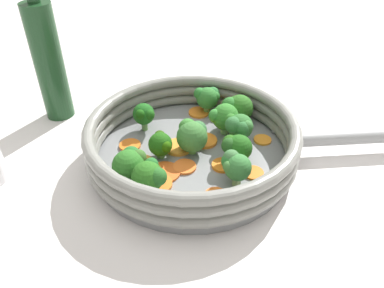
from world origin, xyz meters
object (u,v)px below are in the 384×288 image
at_px(carrot_slice_2, 216,196).
at_px(carrot_slice_3, 185,167).
at_px(broccoli_floret_0, 192,136).
at_px(broccoli_floret_8, 240,127).
at_px(broccoli_floret_4, 208,97).
at_px(broccoli_floret_2, 144,115).
at_px(carrot_slice_7, 190,131).
at_px(carrot_slice_8, 223,165).
at_px(carrot_slice_11, 199,112).
at_px(broccoli_floret_10, 224,117).
at_px(oil_bottle, 48,61).
at_px(broccoli_floret_9, 130,164).
at_px(carrot_slice_1, 130,145).
at_px(carrot_slice_13, 253,173).
at_px(carrot_slice_9, 205,141).
at_px(broccoli_floret_6, 237,107).
at_px(carrot_slice_12, 142,163).
at_px(carrot_slice_0, 224,116).
at_px(broccoli_floret_7, 236,147).
at_px(skillet, 192,156).
at_px(broccoli_floret_3, 149,177).
at_px(broccoli_floret_1, 235,165).
at_px(carrot_slice_5, 157,184).
at_px(carrot_slice_6, 166,173).
at_px(broccoli_floret_5, 161,144).
at_px(carrot_slice_10, 178,147).

relative_size(carrot_slice_2, carrot_slice_3, 0.88).
xyz_separation_m(broccoli_floret_0, broccoli_floret_8, (-0.06, 0.05, 0.00)).
bearing_deg(broccoli_floret_4, broccoli_floret_2, -23.39).
distance_m(carrot_slice_7, broccoli_floret_4, 0.08).
height_order(carrot_slice_8, carrot_slice_11, same).
bearing_deg(carrot_slice_2, broccoli_floret_10, -149.63).
relative_size(carrot_slice_3, carrot_slice_7, 1.04).
bearing_deg(oil_bottle, broccoli_floret_9, 76.60).
relative_size(carrot_slice_1, broccoli_floret_4, 0.69).
distance_m(carrot_slice_7, carrot_slice_13, 0.14).
distance_m(carrot_slice_9, broccoli_floret_6, 0.09).
bearing_deg(carrot_slice_1, carrot_slice_12, 65.28).
distance_m(carrot_slice_0, broccoli_floret_4, 0.04).
xyz_separation_m(carrot_slice_13, broccoli_floret_7, (-0.00, -0.03, 0.03)).
distance_m(skillet, carrot_slice_2, 0.11).
bearing_deg(broccoli_floret_3, carrot_slice_3, -179.04).
distance_m(carrot_slice_2, broccoli_floret_7, 0.08).
relative_size(broccoli_floret_1, broccoli_floret_3, 0.92).
relative_size(carrot_slice_2, broccoli_floret_9, 0.59).
height_order(carrot_slice_0, broccoli_floret_0, broccoli_floret_0).
xyz_separation_m(carrot_slice_12, broccoli_floret_8, (-0.13, 0.09, 0.03)).
bearing_deg(broccoli_floret_8, broccoli_floret_6, -144.47).
bearing_deg(carrot_slice_5, carrot_slice_7, -161.06).
bearing_deg(carrot_slice_11, broccoli_floret_1, 52.02).
bearing_deg(broccoli_floret_9, skillet, 165.35).
bearing_deg(broccoli_floret_6, oil_bottle, -61.15).
bearing_deg(broccoli_floret_0, carrot_slice_8, 89.21).
xyz_separation_m(carrot_slice_6, broccoli_floret_2, (-0.06, -0.10, 0.03)).
height_order(skillet, carrot_slice_6, carrot_slice_6).
bearing_deg(carrot_slice_3, carrot_slice_12, -57.96).
xyz_separation_m(broccoli_floret_1, broccoli_floret_3, (0.09, -0.07, 0.00)).
distance_m(carrot_slice_13, broccoli_floret_8, 0.08).
height_order(carrot_slice_5, carrot_slice_6, same).
relative_size(broccoli_floret_2, broccoli_floret_4, 0.99).
height_order(carrot_slice_3, carrot_slice_7, carrot_slice_7).
bearing_deg(broccoli_floret_4, carrot_slice_0, 100.52).
xyz_separation_m(broccoli_floret_5, broccoli_floret_10, (-0.11, 0.04, 0.01)).
bearing_deg(carrot_slice_5, broccoli_floret_7, 151.37).
bearing_deg(carrot_slice_9, broccoli_floret_8, 122.80).
xyz_separation_m(carrot_slice_10, broccoli_floret_3, (0.10, 0.04, 0.03)).
xyz_separation_m(carrot_slice_7, carrot_slice_10, (0.05, 0.01, 0.00)).
relative_size(carrot_slice_10, oil_bottle, 0.17).
bearing_deg(broccoli_floret_5, carrot_slice_11, -167.13).
bearing_deg(carrot_slice_7, broccoli_floret_2, -57.69).
bearing_deg(broccoli_floret_9, broccoli_floret_6, 170.78).
distance_m(carrot_slice_11, broccoli_floret_4, 0.03).
bearing_deg(carrot_slice_13, carrot_slice_8, -73.13).
xyz_separation_m(carrot_slice_8, oil_bottle, (0.04, -0.34, 0.09)).
relative_size(carrot_slice_2, broccoli_floret_3, 0.55).
bearing_deg(carrot_slice_13, carrot_slice_6, -51.60).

